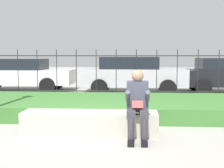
% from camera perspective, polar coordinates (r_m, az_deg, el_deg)
% --- Properties ---
extents(ground_plane, '(60.00, 60.00, 0.00)m').
position_cam_1_polar(ground_plane, '(5.98, -4.42, -9.07)').
color(ground_plane, '#9E9B93').
extents(stone_bench, '(2.53, 0.57, 0.43)m').
position_cam_1_polar(stone_bench, '(5.93, -4.06, -7.32)').
color(stone_bench, '#B7B2A3').
rests_on(stone_bench, ground_plane).
extents(person_seated_reader, '(0.42, 0.73, 1.23)m').
position_cam_1_polar(person_seated_reader, '(5.48, 4.68, -3.35)').
color(person_seated_reader, black).
rests_on(person_seated_reader, ground_plane).
extents(grass_berm, '(10.86, 2.93, 0.35)m').
position_cam_1_polar(grass_berm, '(8.05, -2.22, -4.00)').
color(grass_berm, '#3D7533').
rests_on(grass_berm, ground_plane).
extents(iron_fence, '(8.86, 0.03, 1.65)m').
position_cam_1_polar(iron_fence, '(9.84, -1.08, 1.78)').
color(iron_fence, '#232326').
rests_on(iron_fence, ground_plane).
extents(car_parked_center, '(3.96, 2.04, 1.40)m').
position_cam_1_polar(car_parked_center, '(12.04, 3.78, 1.87)').
color(car_parked_center, '#B7B7BC').
rests_on(car_parked_center, ground_plane).
extents(car_parked_left, '(4.42, 1.86, 1.31)m').
position_cam_1_polar(car_parked_left, '(13.29, -16.73, 1.83)').
color(car_parked_left, silver).
rests_on(car_parked_left, ground_plane).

